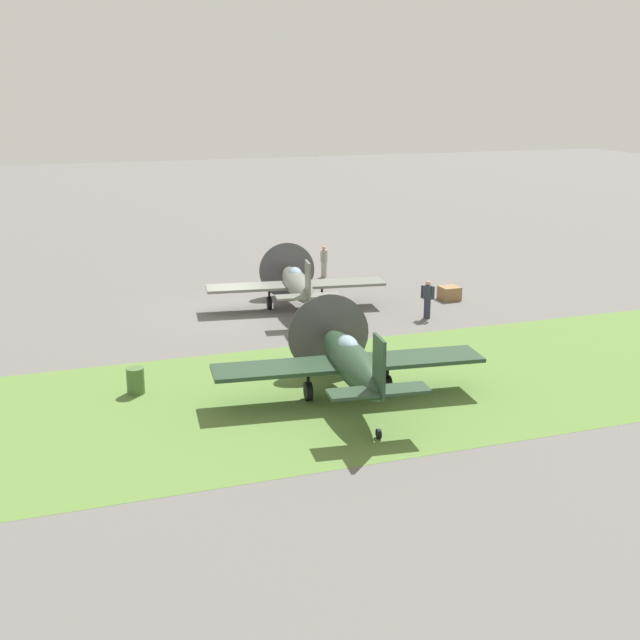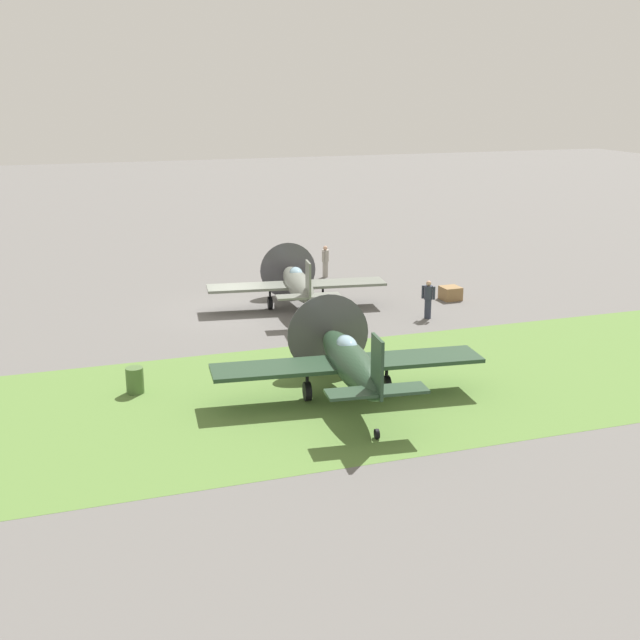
# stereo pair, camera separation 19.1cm
# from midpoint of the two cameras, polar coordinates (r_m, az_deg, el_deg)

# --- Properties ---
(ground_plane) EXTENTS (160.00, 160.00, 0.00)m
(ground_plane) POSITION_cam_midpoint_polar(r_m,az_deg,el_deg) (38.56, -5.98, 0.58)
(ground_plane) COLOR #605E5B
(grass_verge) EXTENTS (120.00, 11.00, 0.01)m
(grass_verge) POSITION_cam_midpoint_polar(r_m,az_deg,el_deg) (28.03, -0.60, -5.26)
(grass_verge) COLOR #567A38
(grass_verge) RESTS_ON ground
(airplane_lead) EXTENTS (8.43, 6.70, 2.99)m
(airplane_lead) POSITION_cam_midpoint_polar(r_m,az_deg,el_deg) (38.40, -1.41, 2.53)
(airplane_lead) COLOR slate
(airplane_lead) RESTS_ON ground
(airplane_wingman) EXTENTS (9.18, 7.28, 3.26)m
(airplane_wingman) POSITION_cam_midpoint_polar(r_m,az_deg,el_deg) (27.24, 2.27, -2.87)
(airplane_wingman) COLOR #233D28
(airplane_wingman) RESTS_ON ground
(ground_crew_chief) EXTENTS (0.49, 0.46, 1.73)m
(ground_crew_chief) POSITION_cam_midpoint_polar(r_m,az_deg,el_deg) (45.08, 0.49, 4.10)
(ground_crew_chief) COLOR #9E998E
(ground_crew_chief) RESTS_ON ground
(ground_crew_mechanic) EXTENTS (0.49, 0.47, 1.73)m
(ground_crew_mechanic) POSITION_cam_midpoint_polar(r_m,az_deg,el_deg) (37.34, 7.59, 1.47)
(ground_crew_mechanic) COLOR #2D3342
(ground_crew_mechanic) RESTS_ON ground
(fuel_drum) EXTENTS (0.60, 0.60, 0.90)m
(fuel_drum) POSITION_cam_midpoint_polar(r_m,az_deg,el_deg) (28.86, -12.42, -4.07)
(fuel_drum) COLOR #476633
(fuel_drum) RESTS_ON ground
(supply_crate) EXTENTS (0.92, 0.92, 0.64)m
(supply_crate) POSITION_cam_midpoint_polar(r_m,az_deg,el_deg) (40.94, 9.09, 1.83)
(supply_crate) COLOR olive
(supply_crate) RESTS_ON ground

